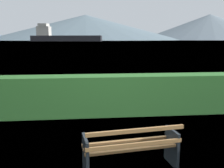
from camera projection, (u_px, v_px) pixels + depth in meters
name	position (u px, v px, depth m)	size (l,w,h in m)	color
ground_plane	(130.00, 168.00, 4.55)	(1400.00, 1400.00, 0.00)	#4C6B33
water_surface	(86.00, 41.00, 304.16)	(620.00, 620.00, 0.00)	#7A99A8
park_bench	(131.00, 148.00, 4.42)	(1.75, 0.80, 0.87)	#A0703F
hedge_row	(111.00, 95.00, 7.77)	(8.77, 0.80, 1.22)	#387A33
cargo_ship_large	(61.00, 36.00, 270.67)	(77.20, 26.68, 18.85)	#232328
distant_hills	(85.00, 25.00, 559.58)	(920.97, 425.51, 84.05)	slate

